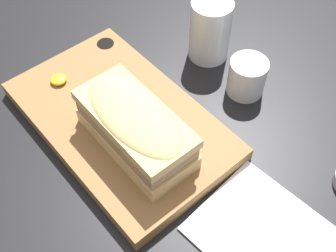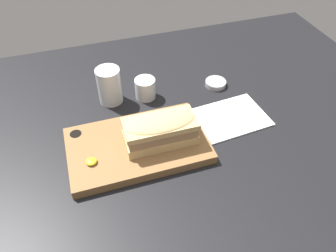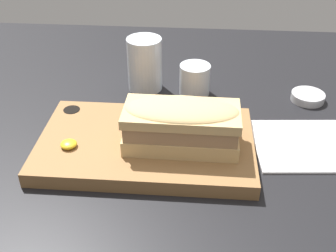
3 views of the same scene
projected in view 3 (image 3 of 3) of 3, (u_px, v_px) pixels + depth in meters
dining_table at (190, 170)px, 66.32cm from camera, size 148.70×116.94×2.00cm
serving_board at (143, 144)px, 68.32cm from camera, size 34.38×20.95×2.48cm
sandwich at (178, 123)px, 64.03cm from camera, size 17.67×8.49×7.40cm
mustard_dollop at (66, 143)px, 65.65cm from camera, size 2.56×2.56×1.02cm
water_glass at (142, 67)px, 83.91cm from camera, size 6.87×6.87×10.66cm
wine_glass at (192, 80)px, 83.13cm from camera, size 6.03×6.03×6.07cm
napkin at (310, 145)px, 69.80cm from camera, size 20.50×15.95×0.40cm
condiment_dish at (305, 97)px, 81.84cm from camera, size 6.38×6.38×1.53cm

